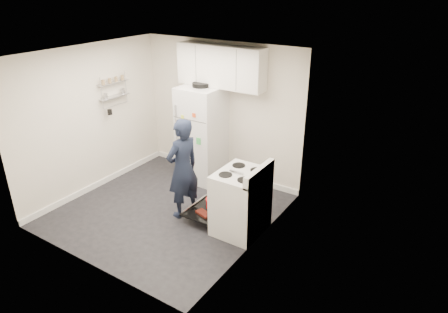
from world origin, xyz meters
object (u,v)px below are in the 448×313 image
Objects in this scene: electric_range at (240,202)px; refrigerator at (202,134)px; person at (183,169)px; open_oven_door at (210,207)px.

refrigerator reaches higher than electric_range.
electric_range is 0.61× the size of refrigerator.
person is (0.49, -1.19, -0.08)m from refrigerator.
electric_range is 0.63m from open_oven_door.
open_oven_door is at bearing 122.07° from person.
open_oven_door is 0.75m from person.
electric_range is at bearing -37.08° from refrigerator.
electric_range is 1.02m from person.
person is at bearing -174.40° from electric_range.
refrigerator is (-0.89, 1.05, 0.69)m from open_oven_door.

